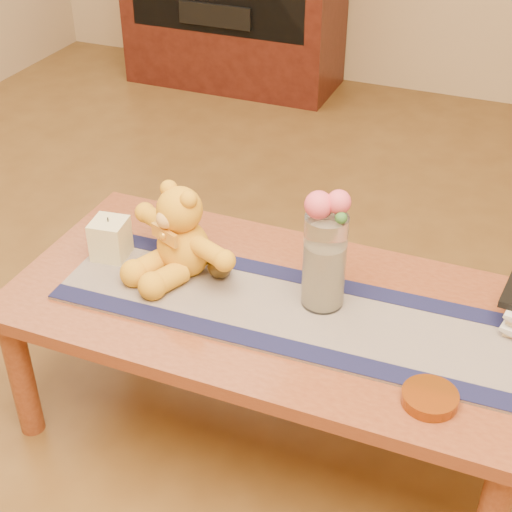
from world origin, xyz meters
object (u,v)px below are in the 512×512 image
at_px(glass_vase, 324,261).
at_px(book_bottom, 510,311).
at_px(amber_dish, 430,398).
at_px(teddy_bear, 183,231).
at_px(bronze_ball, 220,266).
at_px(pillar_candle, 110,239).

height_order(glass_vase, book_bottom, glass_vase).
bearing_deg(amber_dish, glass_vase, 143.23).
xyz_separation_m(teddy_bear, bronze_ball, (0.11, 0.00, -0.09)).
xyz_separation_m(teddy_bear, book_bottom, (0.86, 0.14, -0.12)).
relative_size(teddy_bear, book_bottom, 1.63).
height_order(glass_vase, bronze_ball, glass_vase).
bearing_deg(pillar_candle, bronze_ball, 4.08).
bearing_deg(glass_vase, amber_dish, -36.77).
relative_size(teddy_bear, glass_vase, 1.40).
xyz_separation_m(teddy_bear, glass_vase, (0.40, -0.00, 0.01)).
bearing_deg(bronze_ball, teddy_bear, -178.61).
height_order(bronze_ball, book_bottom, bronze_ball).
xyz_separation_m(pillar_candle, book_bottom, (1.08, 0.16, -0.05)).
bearing_deg(book_bottom, teddy_bear, -167.58).
bearing_deg(bronze_ball, book_bottom, 10.48).
bearing_deg(glass_vase, book_bottom, 17.59).
height_order(pillar_candle, amber_dish, pillar_candle).
bearing_deg(teddy_bear, bronze_ball, 25.08).
distance_m(bronze_ball, amber_dish, 0.68).
relative_size(glass_vase, book_bottom, 1.17).
bearing_deg(amber_dish, pillar_candle, 166.40).
bearing_deg(bronze_ball, pillar_candle, -175.92).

